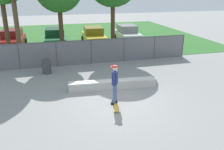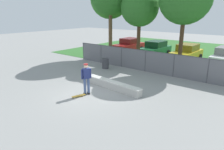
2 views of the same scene
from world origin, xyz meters
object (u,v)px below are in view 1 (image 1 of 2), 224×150
at_px(skateboarder, 115,83).
at_px(car_red, 13,39).
at_px(car_green, 55,38).
at_px(car_white, 127,34).
at_px(skateboard, 116,108).
at_px(car_yellow, 94,36).
at_px(trash_bin, 46,67).
at_px(concrete_ledge, 113,84).

bearing_deg(skateboarder, car_red, 113.94).
xyz_separation_m(car_red, car_green, (3.63, -0.30, 0.00)).
xyz_separation_m(car_red, car_white, (10.52, -0.13, 0.00)).
xyz_separation_m(skateboard, car_green, (-1.96, 13.06, 0.77)).
xyz_separation_m(car_yellow, trash_bin, (-4.40, -7.15, -0.40)).
relative_size(car_white, trash_bin, 4.90).
distance_m(skateboarder, car_white, 13.55).
xyz_separation_m(skateboard, car_red, (-5.59, 13.36, 0.77)).
bearing_deg(skateboard, concrete_ledge, 78.19).
bearing_deg(skateboarder, car_green, 99.32).
bearing_deg(car_white, car_yellow, -174.25).
distance_m(car_green, car_white, 6.89).
bearing_deg(skateboard, car_red, 112.69).
relative_size(skateboarder, car_red, 0.43).
bearing_deg(trash_bin, skateboard, -63.44).
distance_m(skateboard, car_green, 13.23).
distance_m(skateboard, car_yellow, 13.00).
bearing_deg(car_white, skateboard, -110.46).
xyz_separation_m(car_green, trash_bin, (-0.91, -7.33, -0.40)).
relative_size(car_red, trash_bin, 4.90).
bearing_deg(concrete_ledge, car_green, 102.73).
bearing_deg(trash_bin, car_green, 82.94).
height_order(skateboard, car_yellow, car_yellow).
xyz_separation_m(car_white, trash_bin, (-7.80, -7.49, -0.40)).
xyz_separation_m(skateboard, trash_bin, (-2.87, 5.73, 0.36)).
bearing_deg(concrete_ledge, skateboard, -101.81).
bearing_deg(skateboard, car_white, 69.54).
relative_size(car_yellow, trash_bin, 4.90).
xyz_separation_m(concrete_ledge, car_white, (4.46, 10.95, 0.60)).
xyz_separation_m(skateboard, car_yellow, (1.53, 12.88, 0.77)).
distance_m(skateboarder, car_red, 13.99).
height_order(skateboarder, car_red, skateboarder).
relative_size(car_green, car_yellow, 1.00).
bearing_deg(car_white, concrete_ledge, -112.16).
relative_size(concrete_ledge, skateboard, 5.69).
relative_size(concrete_ledge, car_white, 1.10).
xyz_separation_m(skateboarder, car_green, (-2.05, 12.49, -0.19)).
xyz_separation_m(car_green, car_yellow, (3.49, -0.18, 0.00)).
bearing_deg(skateboard, car_green, 98.52).
distance_m(concrete_ledge, skateboarder, 1.92).
bearing_deg(car_red, concrete_ledge, -61.31).
distance_m(concrete_ledge, trash_bin, 4.81).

